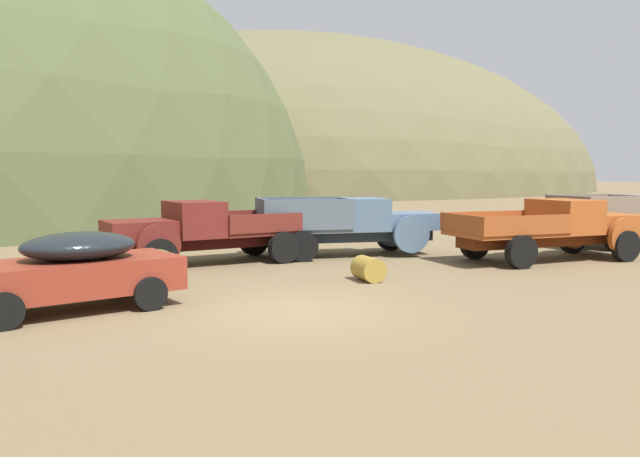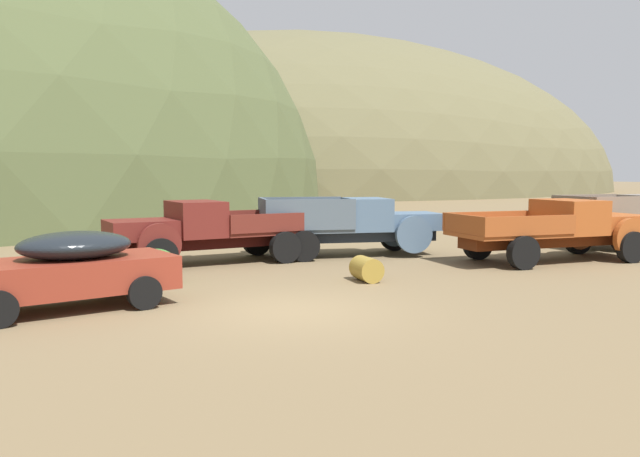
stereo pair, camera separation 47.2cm
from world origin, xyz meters
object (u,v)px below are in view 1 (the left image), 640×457
truck_chalk_blue (358,224)px  oil_drum_foreground (368,269)px  truck_oxblood (198,231)px  truck_oxide_orange (562,228)px  car_rust_red (60,271)px  truck_primer_gray (638,218)px

truck_chalk_blue → oil_drum_foreground: 5.01m
truck_oxblood → truck_oxide_orange: (10.29, -4.54, -0.01)m
truck_oxblood → truck_chalk_blue: 5.30m
truck_oxide_orange → oil_drum_foreground: truck_oxide_orange is taller
car_rust_red → truck_chalk_blue: 10.62m
truck_primer_gray → oil_drum_foreground: bearing=-167.8°
truck_oxblood → truck_primer_gray: size_ratio=0.95×
car_rust_red → truck_chalk_blue: truck_chalk_blue is taller
car_rust_red → truck_oxblood: (4.46, 4.77, 0.19)m
truck_primer_gray → oil_drum_foreground: 13.45m
car_rust_red → truck_oxblood: 6.53m
truck_chalk_blue → truck_oxblood: bearing=-169.7°
truck_oxblood → car_rust_red: bearing=45.5°
truck_chalk_blue → truck_oxide_orange: 6.42m
truck_oxide_orange → truck_primer_gray: (5.85, 1.30, 0.02)m
truck_primer_gray → oil_drum_foreground: truck_primer_gray is taller
oil_drum_foreground → car_rust_red: bearing=179.6°
car_rust_red → truck_primer_gray: 20.65m
car_rust_red → truck_primer_gray: bearing=176.9°
truck_chalk_blue → truck_oxide_orange: size_ratio=0.92×
truck_chalk_blue → car_rust_red: bearing=-140.5°
truck_oxide_orange → truck_primer_gray: bearing=20.8°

